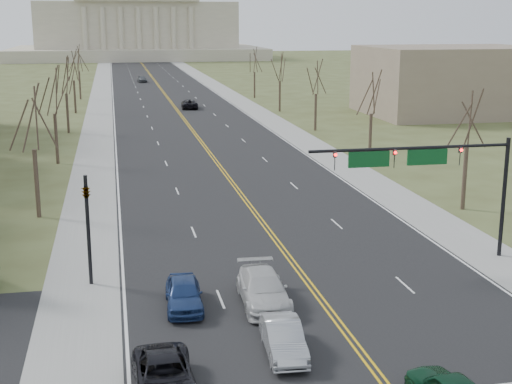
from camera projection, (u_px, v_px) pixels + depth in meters
name	position (u px, v px, depth m)	size (l,w,h in m)	color
road	(167.00, 96.00, 132.47)	(20.00, 380.00, 0.01)	black
cross_road	(339.00, 323.00, 33.38)	(120.00, 14.00, 0.01)	black
sidewalk_left	(101.00, 98.00, 130.16)	(4.00, 380.00, 0.03)	gray
sidewalk_right	(230.00, 95.00, 134.77)	(4.00, 380.00, 0.03)	gray
center_line	(167.00, 96.00, 132.47)	(0.42, 380.00, 0.01)	gold
edge_line_left	(113.00, 97.00, 130.59)	(0.15, 380.00, 0.01)	silver
edge_line_right	(219.00, 95.00, 134.35)	(0.15, 380.00, 0.01)	silver
capitol	(136.00, 19.00, 262.43)	(90.00, 60.00, 50.00)	beige
signal_mast	(426.00, 165.00, 40.60)	(12.12, 0.44, 7.20)	black
signal_left	(88.00, 218.00, 37.45)	(0.32, 0.36, 6.00)	black
tree_r_0	(468.00, 122.00, 51.97)	(3.74, 3.74, 8.50)	#31251D
tree_l_0	(32.00, 121.00, 49.74)	(3.96, 3.96, 9.00)	#31251D
tree_r_1	(372.00, 95.00, 71.02)	(3.74, 3.74, 8.50)	#31251D
tree_l_1	(53.00, 93.00, 68.79)	(3.96, 3.96, 9.00)	#31251D
tree_r_2	(316.00, 79.00, 90.08)	(3.74, 3.74, 8.50)	#31251D
tree_l_2	(65.00, 77.00, 87.85)	(3.96, 3.96, 9.00)	#31251D
tree_r_3	(280.00, 69.00, 109.13)	(3.74, 3.74, 8.50)	#31251D
tree_l_3	(73.00, 67.00, 106.90)	(3.96, 3.96, 9.00)	#31251D
tree_r_4	(254.00, 61.00, 128.19)	(3.74, 3.74, 8.50)	#31251D
tree_l_4	(78.00, 60.00, 125.96)	(3.96, 3.96, 9.00)	#31251D
bldg_right_mass	(451.00, 81.00, 106.58)	(25.00, 20.00, 10.00)	#7B6A57
car_sb_inner_lead	(283.00, 338.00, 30.14)	(1.51, 4.33, 1.43)	#9C9FA4
car_sb_outer_lead	(164.00, 376.00, 26.99)	(2.28, 4.94, 1.37)	black
car_sb_inner_second	(263.00, 289.00, 35.41)	(2.24, 5.52, 1.60)	#BEBEBE
car_sb_outer_second	(184.00, 294.00, 34.95)	(1.77, 4.39, 1.50)	navy
car_far_nb	(189.00, 104.00, 114.09)	(2.49, 5.40, 1.50)	black
car_far_sb	(142.00, 79.00, 161.96)	(1.83, 4.56, 1.55)	#565A5F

